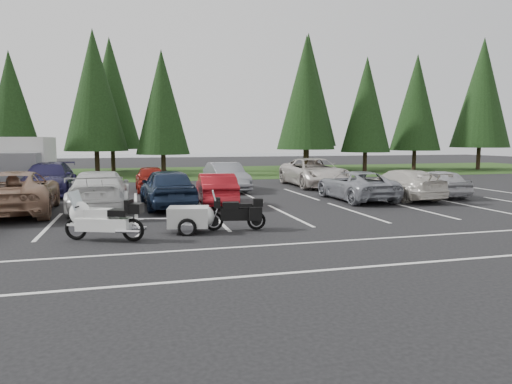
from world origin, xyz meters
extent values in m
plane|color=black|center=(0.00, 0.00, 0.00)|extent=(120.00, 120.00, 0.00)
cube|color=#1B3310|center=(0.00, 24.00, 0.01)|extent=(80.00, 16.00, 0.01)
cube|color=slate|center=(4.00, 55.00, 0.00)|extent=(70.00, 50.00, 0.02)
cube|color=silver|center=(0.00, 2.00, 0.00)|extent=(32.00, 16.00, 0.01)
cylinder|color=#332316|center=(-10.50, 21.40, 1.06)|extent=(0.36, 0.36, 2.11)
cone|color=black|center=(-10.50, 21.40, 5.28)|extent=(3.87, 3.87, 7.48)
cylinder|color=#332316|center=(-5.00, 22.90, 1.31)|extent=(0.36, 0.36, 2.62)
cone|color=black|center=(-5.00, 22.90, 6.54)|extent=(4.80, 4.80, 9.27)
cylinder|color=#332316|center=(0.00, 21.60, 1.13)|extent=(0.36, 0.36, 2.26)
cone|color=black|center=(0.00, 21.60, 5.64)|extent=(4.14, 4.14, 7.99)
cylinder|color=#332316|center=(12.00, 22.10, 1.34)|extent=(0.36, 0.36, 2.69)
cone|color=black|center=(12.00, 22.10, 6.72)|extent=(4.93, 4.93, 9.52)
cylinder|color=#332316|center=(17.50, 21.80, 1.16)|extent=(0.36, 0.36, 2.33)
cone|color=black|center=(17.50, 21.80, 5.82)|extent=(4.27, 4.27, 8.24)
cylinder|color=#332316|center=(23.00, 22.60, 1.24)|extent=(0.36, 0.36, 2.47)
cone|color=black|center=(23.00, 22.60, 6.18)|extent=(4.53, 4.53, 8.76)
cylinder|color=#332316|center=(29.00, 21.30, 1.42)|extent=(0.36, 0.36, 2.83)
cone|color=black|center=(29.00, 21.30, 7.08)|extent=(5.19, 5.19, 10.03)
cylinder|color=#332316|center=(-4.00, 27.50, 1.36)|extent=(0.36, 0.36, 2.71)
cone|color=black|center=(-4.00, 27.50, 6.78)|extent=(4.97, 4.97, 9.61)
cylinder|color=#332316|center=(14.00, 26.80, 1.50)|extent=(0.36, 0.36, 3.00)
cone|color=black|center=(14.00, 26.80, 7.50)|extent=(5.50, 5.50, 10.62)
imported|color=#987158|center=(-6.49, 3.93, 0.80)|extent=(3.06, 5.95, 1.61)
imported|color=silver|center=(-3.55, 3.99, 0.78)|extent=(2.22, 5.40, 1.56)
imported|color=#19263E|center=(-0.94, 4.11, 0.81)|extent=(2.23, 4.86, 1.61)
imported|color=maroon|center=(1.10, 4.31, 0.68)|extent=(1.69, 4.20, 1.36)
imported|color=gray|center=(7.56, 4.21, 0.67)|extent=(2.24, 4.84, 1.34)
imported|color=beige|center=(9.76, 4.00, 0.69)|extent=(2.40, 4.93, 1.38)
imported|color=#AAA9AE|center=(12.06, 4.45, 0.67)|extent=(1.90, 4.04, 1.33)
imported|color=#1D1A42|center=(-6.38, 9.96, 0.80)|extent=(2.26, 5.54, 1.61)
imported|color=maroon|center=(-1.36, 10.48, 0.68)|extent=(1.70, 4.02, 1.35)
imported|color=gray|center=(2.57, 9.55, 0.76)|extent=(1.90, 4.70, 1.52)
imported|color=beige|center=(8.06, 10.45, 0.84)|extent=(2.90, 6.08, 1.67)
camera|label=1|loc=(-2.22, -14.65, 2.73)|focal=32.00mm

